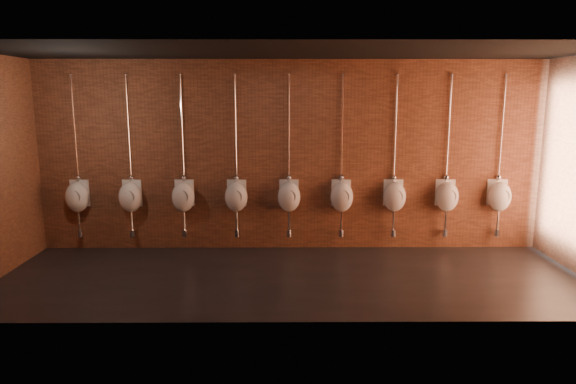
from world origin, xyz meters
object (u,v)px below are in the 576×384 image
(urinal_2, at_px, (183,196))
(urinal_8, at_px, (499,196))
(urinal_5, at_px, (342,196))
(urinal_6, at_px, (394,196))
(urinal_3, at_px, (236,196))
(urinal_0, at_px, (77,196))
(urinal_7, at_px, (447,196))
(urinal_4, at_px, (289,196))
(urinal_1, at_px, (130,196))

(urinal_2, bearing_deg, urinal_8, 0.00)
(urinal_5, distance_m, urinal_6, 0.89)
(urinal_3, xyz_separation_m, urinal_6, (2.67, 0.00, 0.00))
(urinal_0, height_order, urinal_6, same)
(urinal_0, distance_m, urinal_7, 6.24)
(urinal_7, bearing_deg, urinal_6, 180.00)
(urinal_7, bearing_deg, urinal_4, 180.00)
(urinal_2, bearing_deg, urinal_7, 0.00)
(urinal_0, bearing_deg, urinal_2, 0.00)
(urinal_2, height_order, urinal_5, same)
(urinal_2, distance_m, urinal_7, 4.46)
(urinal_1, height_order, urinal_7, same)
(urinal_7, bearing_deg, urinal_2, 180.00)
(urinal_1, height_order, urinal_6, same)
(urinal_1, xyz_separation_m, urinal_7, (5.35, 0.00, 0.00))
(urinal_6, bearing_deg, urinal_5, 180.00)
(urinal_4, distance_m, urinal_6, 1.78)
(urinal_1, bearing_deg, urinal_7, 0.00)
(urinal_2, relative_size, urinal_8, 1.00)
(urinal_5, xyz_separation_m, urinal_7, (1.78, 0.00, 0.00))
(urinal_1, relative_size, urinal_5, 1.00)
(urinal_3, xyz_separation_m, urinal_4, (0.89, 0.00, 0.00))
(urinal_3, relative_size, urinal_8, 1.00)
(urinal_1, distance_m, urinal_4, 2.67)
(urinal_4, bearing_deg, urinal_3, 180.00)
(urinal_4, relative_size, urinal_5, 1.00)
(urinal_4, bearing_deg, urinal_5, 0.00)
(urinal_8, bearing_deg, urinal_4, 180.00)
(urinal_6, bearing_deg, urinal_1, 180.00)
(urinal_0, xyz_separation_m, urinal_6, (5.35, 0.00, 0.00))
(urinal_0, distance_m, urinal_5, 4.46)
(urinal_1, height_order, urinal_4, same)
(urinal_7, bearing_deg, urinal_1, 180.00)
(urinal_1, xyz_separation_m, urinal_2, (0.89, 0.00, 0.00))
(urinal_4, relative_size, urinal_8, 1.00)
(urinal_5, bearing_deg, urinal_2, 180.00)
(urinal_7, bearing_deg, urinal_5, 180.00)
(urinal_0, relative_size, urinal_2, 1.00)
(urinal_4, distance_m, urinal_5, 0.89)
(urinal_0, distance_m, urinal_3, 2.67)
(urinal_0, relative_size, urinal_6, 1.00)
(urinal_1, relative_size, urinal_4, 1.00)
(urinal_0, bearing_deg, urinal_1, 0.00)
(urinal_3, height_order, urinal_5, same)
(urinal_1, relative_size, urinal_7, 1.00)
(urinal_8, bearing_deg, urinal_3, 180.00)
(urinal_2, relative_size, urinal_3, 1.00)
(urinal_0, distance_m, urinal_1, 0.89)
(urinal_3, relative_size, urinal_5, 1.00)
(urinal_0, distance_m, urinal_6, 5.35)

